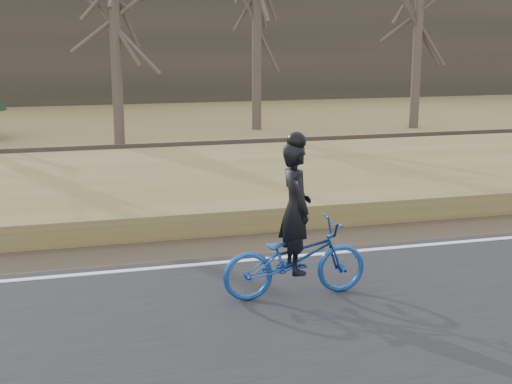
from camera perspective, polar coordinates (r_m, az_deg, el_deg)
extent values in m
plane|color=olive|center=(11.08, -3.43, -6.35)|extent=(120.00, 120.00, 0.00)
cube|color=black|center=(8.80, 0.09, -11.23)|extent=(120.00, 6.00, 0.06)
cube|color=silver|center=(11.24, -3.65, -5.72)|extent=(120.00, 0.12, 0.01)
cube|color=#473A2B|center=(12.19, -4.63, -4.50)|extent=(120.00, 1.60, 0.04)
cube|color=olive|center=(15.00, -6.84, -0.54)|extent=(120.00, 5.00, 0.44)
cube|color=slate|center=(18.69, -8.64, 1.99)|extent=(120.00, 3.00, 0.45)
cube|color=black|center=(18.64, -8.67, 2.89)|extent=(120.00, 2.40, 0.14)
cube|color=brown|center=(17.91, -8.40, 2.98)|extent=(120.00, 0.07, 0.15)
cube|color=brown|center=(19.33, -8.95, 3.65)|extent=(120.00, 0.07, 0.15)
cube|color=#383328|center=(40.33, -12.74, 11.32)|extent=(120.00, 4.00, 6.00)
imported|color=#154195|center=(9.75, 3.14, -5.35)|extent=(2.02, 0.72, 1.06)
imported|color=black|center=(9.56, 3.19, -1.31)|extent=(0.43, 0.65, 1.77)
sphere|color=black|center=(9.38, 3.25, 4.07)|extent=(0.26, 0.26, 0.26)
cylinder|color=brown|center=(23.97, -11.21, 12.51)|extent=(0.36, 0.36, 7.39)
cylinder|color=brown|center=(27.56, 0.06, 12.93)|extent=(0.36, 0.36, 7.62)
cylinder|color=brown|center=(28.66, 12.83, 12.40)|extent=(0.36, 0.36, 7.41)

